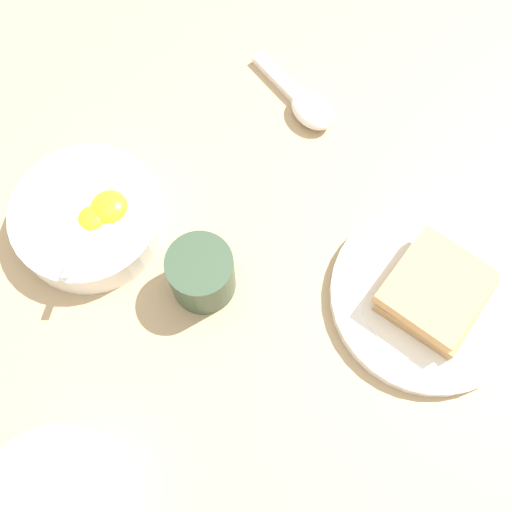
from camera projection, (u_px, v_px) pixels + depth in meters
The scene contains 7 objects.
ground_plane at pixel (254, 337), 0.60m from camera, with size 3.00×3.00×0.00m, color tan.
egg_bowl at pixel (89, 218), 0.62m from camera, with size 0.16×0.16×0.07m.
toast_plate at pixel (428, 296), 0.61m from camera, with size 0.20×0.20×0.02m.
toast_sandwich at pixel (436, 291), 0.58m from camera, with size 0.12×0.12×0.03m.
soup_spoon at pixel (306, 105), 0.68m from camera, with size 0.13×0.05×0.03m.
congee_bowl at pixel (58, 508), 0.53m from camera, with size 0.14×0.14×0.04m.
drinking_cup at pixel (201, 273), 0.59m from camera, with size 0.07×0.07×0.07m.
Camera 1 is at (-0.12, 0.06, 0.59)m, focal length 42.00 mm.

